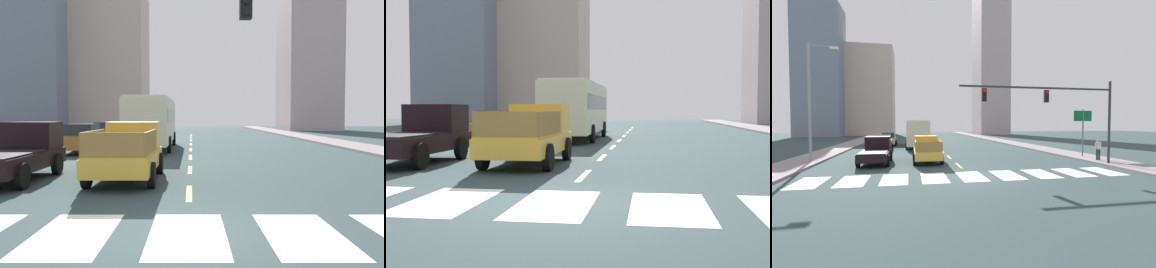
# 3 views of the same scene
# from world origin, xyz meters

# --- Properties ---
(ground_plane) EXTENTS (160.00, 160.00, 0.00)m
(ground_plane) POSITION_xyz_m (0.00, 0.00, 0.00)
(ground_plane) COLOR #2E4040
(sidewalk_right) EXTENTS (2.98, 110.00, 0.15)m
(sidewalk_right) POSITION_xyz_m (11.51, 18.00, 0.07)
(sidewalk_right) COLOR gray
(sidewalk_right) RESTS_ON ground
(sidewalk_left) EXTENTS (2.98, 110.00, 0.15)m
(sidewalk_left) POSITION_xyz_m (-11.51, 18.00, 0.07)
(sidewalk_left) COLOR gray
(sidewalk_left) RESTS_ON ground
(crosswalk_stripe_0) EXTENTS (1.41, 2.94, 0.01)m
(crosswalk_stripe_0) POSITION_xyz_m (-8.46, 0.00, 0.00)
(crosswalk_stripe_0) COLOR silver
(crosswalk_stripe_0) RESTS_ON ground
(crosswalk_stripe_1) EXTENTS (1.41, 2.94, 0.01)m
(crosswalk_stripe_1) POSITION_xyz_m (-6.35, 0.00, 0.00)
(crosswalk_stripe_1) COLOR silver
(crosswalk_stripe_1) RESTS_ON ground
(crosswalk_stripe_2) EXTENTS (1.41, 2.94, 0.01)m
(crosswalk_stripe_2) POSITION_xyz_m (-4.23, 0.00, 0.00)
(crosswalk_stripe_2) COLOR silver
(crosswalk_stripe_2) RESTS_ON ground
(crosswalk_stripe_3) EXTENTS (1.41, 2.94, 0.01)m
(crosswalk_stripe_3) POSITION_xyz_m (-2.12, 0.00, 0.00)
(crosswalk_stripe_3) COLOR silver
(crosswalk_stripe_3) RESTS_ON ground
(crosswalk_stripe_4) EXTENTS (1.41, 2.94, 0.01)m
(crosswalk_stripe_4) POSITION_xyz_m (0.00, 0.00, 0.00)
(crosswalk_stripe_4) COLOR silver
(crosswalk_stripe_4) RESTS_ON ground
(crosswalk_stripe_5) EXTENTS (1.41, 2.94, 0.01)m
(crosswalk_stripe_5) POSITION_xyz_m (2.12, 0.00, 0.00)
(crosswalk_stripe_5) COLOR silver
(crosswalk_stripe_5) RESTS_ON ground
(crosswalk_stripe_6) EXTENTS (1.41, 2.94, 0.01)m
(crosswalk_stripe_6) POSITION_xyz_m (4.23, 0.00, 0.00)
(crosswalk_stripe_6) COLOR silver
(crosswalk_stripe_6) RESTS_ON ground
(crosswalk_stripe_7) EXTENTS (1.41, 2.94, 0.01)m
(crosswalk_stripe_7) POSITION_xyz_m (6.35, 0.00, 0.00)
(crosswalk_stripe_7) COLOR silver
(crosswalk_stripe_7) RESTS_ON ground
(crosswalk_stripe_8) EXTENTS (1.41, 2.94, 0.01)m
(crosswalk_stripe_8) POSITION_xyz_m (8.46, 0.00, 0.00)
(crosswalk_stripe_8) COLOR silver
(crosswalk_stripe_8) RESTS_ON ground
(lane_dash_0) EXTENTS (0.16, 2.40, 0.01)m
(lane_dash_0) POSITION_xyz_m (0.00, 4.00, 0.00)
(lane_dash_0) COLOR #E1D14D
(lane_dash_0) RESTS_ON ground
(lane_dash_1) EXTENTS (0.16, 2.40, 0.01)m
(lane_dash_1) POSITION_xyz_m (0.00, 9.00, 0.00)
(lane_dash_1) COLOR #E1D14D
(lane_dash_1) RESTS_ON ground
(lane_dash_2) EXTENTS (0.16, 2.40, 0.01)m
(lane_dash_2) POSITION_xyz_m (0.00, 14.00, 0.00)
(lane_dash_2) COLOR #E1D14D
(lane_dash_2) RESTS_ON ground
(lane_dash_3) EXTENTS (0.16, 2.40, 0.01)m
(lane_dash_3) POSITION_xyz_m (0.00, 19.00, 0.00)
(lane_dash_3) COLOR #E1D14D
(lane_dash_3) RESTS_ON ground
(lane_dash_4) EXTENTS (0.16, 2.40, 0.01)m
(lane_dash_4) POSITION_xyz_m (0.00, 24.00, 0.00)
(lane_dash_4) COLOR #E1D14D
(lane_dash_4) RESTS_ON ground
(lane_dash_5) EXTENTS (0.16, 2.40, 0.01)m
(lane_dash_5) POSITION_xyz_m (0.00, 29.00, 0.00)
(lane_dash_5) COLOR #E1D14D
(lane_dash_5) RESTS_ON ground
(lane_dash_6) EXTENTS (0.16, 2.40, 0.01)m
(lane_dash_6) POSITION_xyz_m (0.00, 34.00, 0.00)
(lane_dash_6) COLOR #E1D14D
(lane_dash_6) RESTS_ON ground
(lane_dash_7) EXTENTS (0.16, 2.40, 0.01)m
(lane_dash_7) POSITION_xyz_m (0.00, 39.00, 0.00)
(lane_dash_7) COLOR #E1D14D
(lane_dash_7) RESTS_ON ground
(pickup_stakebed) EXTENTS (2.18, 5.20, 1.96)m
(pickup_stakebed) POSITION_xyz_m (-2.12, 6.76, 0.94)
(pickup_stakebed) COLOR gold
(pickup_stakebed) RESTS_ON ground
(pickup_dark) EXTENTS (2.18, 5.20, 1.96)m
(pickup_dark) POSITION_xyz_m (-5.91, 6.58, 0.92)
(pickup_dark) COLOR black
(pickup_dark) RESTS_ON ground
(city_bus) EXTENTS (2.72, 10.80, 3.32)m
(city_bus) POSITION_xyz_m (-2.51, 19.52, 1.95)
(city_bus) COLOR beige
(city_bus) RESTS_ON ground
(sedan_far) EXTENTS (2.02, 4.40, 1.72)m
(sedan_far) POSITION_xyz_m (-6.20, 22.87, 0.86)
(sedan_far) COLOR silver
(sedan_far) RESTS_ON ground
(sedan_near_left) EXTENTS (2.02, 4.40, 1.72)m
(sedan_near_left) POSITION_xyz_m (-6.35, 16.41, 0.86)
(sedan_near_left) COLOR #9E6927
(sedan_near_left) RESTS_ON ground
(traffic_signal_gantry) EXTENTS (11.02, 0.27, 6.00)m
(traffic_signal_gantry) POSITION_xyz_m (6.97, 2.15, 4.27)
(traffic_signal_gantry) COLOR #2D2D33
(traffic_signal_gantry) RESTS_ON ground
(direction_sign_green) EXTENTS (1.70, 0.12, 4.20)m
(direction_sign_green) POSITION_xyz_m (11.35, 6.24, 3.03)
(direction_sign_green) COLOR slate
(direction_sign_green) RESTS_ON ground
(streetlight_left) EXTENTS (2.20, 0.28, 9.00)m
(streetlight_left) POSITION_xyz_m (-10.61, 7.40, 4.97)
(streetlight_left) COLOR gray
(streetlight_left) RESTS_ON ground
(pedestrian_waiting) EXTENTS (0.53, 0.34, 1.64)m
(pedestrian_waiting) POSITION_xyz_m (10.99, 3.73, 1.12)
(pedestrian_waiting) COLOR #1B2D21
(pedestrian_waiting) RESTS_ON sidewalk_right
(tower_tall_centre) EXTENTS (7.99, 10.81, 64.98)m
(tower_tall_centre) POSITION_xyz_m (18.56, 57.83, 32.49)
(tower_tall_centre) COLOR #B2A3A2
(tower_tall_centre) RESTS_ON ground
(block_mid_left) EXTENTS (9.53, 7.48, 29.01)m
(block_mid_left) POSITION_xyz_m (-22.93, 51.35, 14.50)
(block_mid_left) COLOR slate
(block_mid_left) RESTS_ON ground
(block_low_right) EXTENTS (11.34, 11.51, 21.83)m
(block_low_right) POSITION_xyz_m (-13.03, 58.44, 10.91)
(block_low_right) COLOR beige
(block_low_right) RESTS_ON ground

